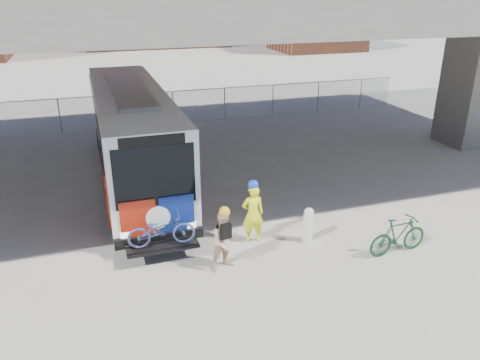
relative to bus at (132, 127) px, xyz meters
name	(u,v)px	position (x,y,z in m)	size (l,w,h in m)	color
ground	(212,217)	(2.00, -4.38, -2.11)	(160.00, 160.00, 0.00)	#9E9991
bus	(132,127)	(0.00, 0.00, 0.00)	(2.67, 12.93, 3.69)	silver
overpass	(179,5)	(2.00, -0.38, 4.44)	(40.00, 16.00, 7.95)	#605E59
chainlink_fence	(155,100)	(2.00, 7.62, -0.68)	(30.00, 0.06, 30.00)	gray
brick_buildings	(117,3)	(3.23, 43.85, 3.31)	(54.00, 22.00, 12.00)	brown
bollard	(308,224)	(4.33, -6.86, -1.51)	(0.29, 0.29, 1.12)	silver
cyclist_hivis	(253,212)	(2.76, -6.31, -1.14)	(0.69, 0.48, 2.00)	#F7FA1A
cyclist_tan	(225,240)	(1.56, -7.47, -1.23)	(0.93, 0.79, 1.85)	#D1AA86
bike_parked	(398,236)	(6.47, -8.28, -1.53)	(0.54, 1.90, 1.14)	#133C1D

